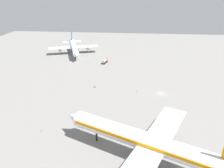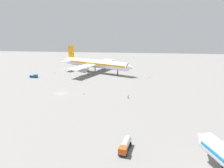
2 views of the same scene
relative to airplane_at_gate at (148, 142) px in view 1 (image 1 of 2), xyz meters
The scene contains 7 objects.
ground 44.64m from the airplane_at_gate, 10.70° to the right, with size 288.00×288.00×0.00m, color gray.
airplane_at_gate is the anchor object (origin of this frame).
airplane_taxiing 114.71m from the airplane_at_gate, 24.53° to the left, with size 42.61×35.03×13.39m.
fuel_truck 88.14m from the airplane_at_gate, 15.05° to the left, with size 6.56×3.23×2.50m.
ground_crew_worker 52.35m from the airplane_at_gate, 25.70° to the left, with size 0.54×0.54×1.67m.
safety_cone_near_gate 36.03m from the airplane_at_gate, 74.01° to the left, with size 0.44×0.44×0.60m, color #EA590C.
safety_cone_far_side 44.49m from the airplane_at_gate, ahead, with size 0.44×0.44×0.60m, color #EA590C.
Camera 1 is at (-93.80, 12.72, 44.24)m, focal length 36.25 mm.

